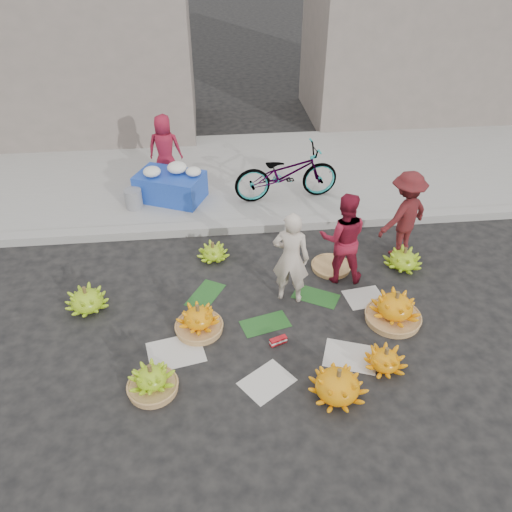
{
  "coord_description": "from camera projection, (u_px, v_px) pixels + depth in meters",
  "views": [
    {
      "loc": [
        -0.74,
        -5.15,
        4.7
      ],
      "look_at": [
        -0.16,
        0.43,
        0.7
      ],
      "focal_mm": 35.0,
      "sensor_mm": 36.0,
      "label": 1
    }
  ],
  "objects": [
    {
      "name": "flower_table",
      "position": [
        171.0,
        185.0,
        9.25
      ],
      "size": [
        1.4,
        1.17,
        0.69
      ],
      "rotation": [
        0.0,
        0.0,
        -0.42
      ],
      "color": "#1A3CA9",
      "rests_on": "sidewalk"
    },
    {
      "name": "banana_bunch_6",
      "position": [
        87.0,
        299.0,
        6.95
      ],
      "size": [
        0.82,
        0.82,
        0.38
      ],
      "rotation": [
        0.0,
        0.0,
        -0.42
      ],
      "color": "#75AD18",
      "rests_on": "ground"
    },
    {
      "name": "banana_bunch_5",
      "position": [
        404.0,
        259.0,
        7.75
      ],
      "size": [
        0.76,
        0.76,
        0.37
      ],
      "rotation": [
        0.0,
        0.0,
        -0.36
      ],
      "color": "#75AD18",
      "rests_on": "ground"
    },
    {
      "name": "bicycle",
      "position": [
        286.0,
        173.0,
        9.14
      ],
      "size": [
        0.86,
        2.0,
        1.02
      ],
      "primitive_type": "imported",
      "rotation": [
        0.0,
        0.0,
        1.67
      ],
      "color": "gray",
      "rests_on": "sidewalk"
    },
    {
      "name": "banana_leaves",
      "position": [
        262.0,
        304.0,
        7.12
      ],
      "size": [
        2.0,
        1.0,
        0.0
      ],
      "primitive_type": null,
      "color": "#184A19",
      "rests_on": "ground"
    },
    {
      "name": "flower_vendor",
      "position": [
        165.0,
        149.0,
        9.67
      ],
      "size": [
        0.7,
        0.5,
        1.33
      ],
      "primitive_type": "imported",
      "rotation": [
        0.0,
        0.0,
        3.02
      ],
      "color": "maroon",
      "rests_on": "sidewalk"
    },
    {
      "name": "sidewalk",
      "position": [
        245.0,
        173.0,
        10.41
      ],
      "size": [
        40.0,
        4.0,
        0.12
      ],
      "primitive_type": "cube",
      "color": "gray",
      "rests_on": "ground"
    },
    {
      "name": "vendor_cream",
      "position": [
        291.0,
        258.0,
        6.84
      ],
      "size": [
        0.6,
        0.48,
        1.41
      ],
      "primitive_type": "imported",
      "rotation": [
        0.0,
        0.0,
        2.82
      ],
      "color": "beige",
      "rests_on": "ground"
    },
    {
      "name": "banana_bunch_0",
      "position": [
        199.0,
        320.0,
        6.59
      ],
      "size": [
        0.69,
        0.69,
        0.44
      ],
      "rotation": [
        0.0,
        0.0,
        -0.33
      ],
      "color": "#A57745",
      "rests_on": "ground"
    },
    {
      "name": "banana_bunch_4",
      "position": [
        395.0,
        308.0,
        6.73
      ],
      "size": [
        0.87,
        0.87,
        0.5
      ],
      "rotation": [
        0.0,
        0.0,
        -0.4
      ],
      "color": "#A57745",
      "rests_on": "ground"
    },
    {
      "name": "ground",
      "position": [
        271.0,
        314.0,
        6.96
      ],
      "size": [
        80.0,
        80.0,
        0.0
      ],
      "primitive_type": "plane",
      "color": "black",
      "rests_on": "ground"
    },
    {
      "name": "vendor_red",
      "position": [
        343.0,
        238.0,
        7.23
      ],
      "size": [
        0.77,
        0.64,
        1.43
      ],
      "primitive_type": "imported",
      "rotation": [
        0.0,
        0.0,
        2.98
      ],
      "color": "maroon",
      "rests_on": "ground"
    },
    {
      "name": "incense_stack",
      "position": [
        278.0,
        341.0,
        6.46
      ],
      "size": [
        0.24,
        0.15,
        0.09
      ],
      "primitive_type": "cube",
      "rotation": [
        0.0,
        0.0,
        0.35
      ],
      "color": "#B4131A",
      "rests_on": "ground"
    },
    {
      "name": "basket_spare",
      "position": [
        331.0,
        267.0,
        7.8
      ],
      "size": [
        0.77,
        0.77,
        0.07
      ],
      "primitive_type": "cylinder",
      "rotation": [
        0.0,
        0.0,
        0.39
      ],
      "color": "#A57745",
      "rests_on": "ground"
    },
    {
      "name": "banana_bunch_2",
      "position": [
        338.0,
        384.0,
        5.7
      ],
      "size": [
        0.88,
        0.88,
        0.44
      ],
      "rotation": [
        0.0,
        0.0,
        -0.26
      ],
      "color": "orange",
      "rests_on": "ground"
    },
    {
      "name": "building_left",
      "position": [
        57.0,
        47.0,
        11.3
      ],
      "size": [
        6.0,
        3.0,
        4.0
      ],
      "primitive_type": "cube",
      "color": "gray",
      "rests_on": "sidewalk"
    },
    {
      "name": "curb",
      "position": [
        255.0,
        226.0,
        8.7
      ],
      "size": [
        40.0,
        0.25,
        0.15
      ],
      "primitive_type": "cube",
      "color": "gray",
      "rests_on": "ground"
    },
    {
      "name": "banana_bunch_3",
      "position": [
        385.0,
        359.0,
        6.08
      ],
      "size": [
        0.57,
        0.57,
        0.33
      ],
      "rotation": [
        0.0,
        0.0,
        0.12
      ],
      "color": "orange",
      "rests_on": "ground"
    },
    {
      "name": "banana_bunch_7",
      "position": [
        213.0,
        252.0,
        7.96
      ],
      "size": [
        0.53,
        0.53,
        0.31
      ],
      "rotation": [
        0.0,
        0.0,
        -0.15
      ],
      "color": "#75AD18",
      "rests_on": "ground"
    },
    {
      "name": "building_right",
      "position": [
        416.0,
        12.0,
        12.12
      ],
      "size": [
        5.0,
        3.0,
        5.0
      ],
      "primitive_type": "cube",
      "color": "gray",
      "rests_on": "sidewalk"
    },
    {
      "name": "banana_bunch_1",
      "position": [
        152.0,
        380.0,
        5.78
      ],
      "size": [
        0.63,
        0.63,
        0.41
      ],
      "rotation": [
        0.0,
        0.0,
        -0.33
      ],
      "color": "#A57745",
      "rests_on": "ground"
    },
    {
      "name": "newspaper_scatter",
      "position": [
        279.0,
        356.0,
        6.31
      ],
      "size": [
        3.2,
        1.8,
        0.0
      ],
      "primitive_type": null,
      "color": "silver",
      "rests_on": "ground"
    },
    {
      "name": "grey_bucket",
      "position": [
        134.0,
        199.0,
        9.04
      ],
      "size": [
        0.31,
        0.31,
        0.36
      ],
      "primitive_type": "cylinder",
      "color": "gray",
      "rests_on": "sidewalk"
    },
    {
      "name": "man_striped",
      "position": [
        404.0,
        215.0,
        7.75
      ],
      "size": [
        1.07,
        0.91,
        1.44
      ],
      "primitive_type": "imported",
      "rotation": [
        0.0,
        0.0,
        3.63
      ],
      "color": "maroon",
      "rests_on": "ground"
    }
  ]
}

